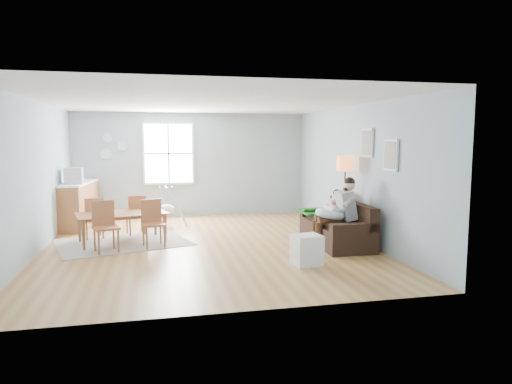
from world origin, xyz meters
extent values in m
cube|color=#A76D3B|center=(0.00, 0.00, -0.04)|extent=(8.40, 9.40, 0.08)
cube|color=silver|center=(0.00, 0.00, 3.00)|extent=(8.40, 9.40, 0.60)
cube|color=#8AA5B5|center=(0.00, 4.66, 1.35)|extent=(8.40, 0.08, 3.90)
cube|color=#8AA5B5|center=(0.00, -4.66, 1.35)|extent=(8.40, 0.08, 3.90)
cube|color=#8AA5B5|center=(4.16, 0.00, 1.35)|extent=(0.08, 9.40, 3.90)
cube|color=silver|center=(-0.60, 3.47, 1.65)|extent=(1.32, 0.06, 1.62)
cube|color=white|center=(-0.60, 3.44, 1.65)|extent=(1.20, 0.02, 1.50)
cube|color=silver|center=(-0.60, 3.43, 1.65)|extent=(1.20, 0.03, 0.04)
cube|color=silver|center=(-0.60, 3.43, 1.65)|extent=(0.04, 0.03, 1.50)
cube|color=silver|center=(2.97, -1.50, 1.75)|extent=(0.04, 0.44, 0.54)
cube|color=slate|center=(2.94, -1.50, 1.75)|extent=(0.01, 0.36, 0.46)
cube|color=silver|center=(2.97, -0.60, 1.95)|extent=(0.04, 0.44, 0.54)
cube|color=slate|center=(2.94, -0.60, 1.95)|extent=(0.01, 0.36, 0.46)
cylinder|color=#A4BBC5|center=(-2.10, 3.47, 2.05)|extent=(0.24, 0.02, 0.24)
cylinder|color=#A4BBC5|center=(-1.75, 3.47, 1.85)|extent=(0.26, 0.02, 0.26)
cylinder|color=#A4BBC5|center=(-2.15, 3.47, 1.65)|extent=(0.28, 0.02, 0.28)
cube|color=black|center=(2.45, -0.40, 0.20)|extent=(0.92, 2.04, 0.40)
cube|color=black|center=(2.79, -0.41, 0.61)|extent=(0.25, 2.02, 0.41)
cube|color=black|center=(2.42, -1.32, 0.48)|extent=(0.87, 0.22, 0.15)
cube|color=black|center=(2.48, 0.51, 0.48)|extent=(0.87, 0.22, 0.15)
cube|color=#145816|center=(2.45, 0.27, 0.52)|extent=(0.92, 0.73, 0.04)
cube|color=beige|center=(2.73, 0.11, 0.74)|extent=(0.14, 0.48, 0.47)
cube|color=#99989B|center=(2.53, -0.70, 0.79)|extent=(0.36, 0.44, 0.58)
sphere|color=#DDAD87|center=(2.59, -0.70, 1.17)|extent=(0.21, 0.21, 0.21)
sphere|color=black|center=(2.59, -0.70, 1.22)|extent=(0.20, 0.20, 0.20)
cylinder|color=#321D12|center=(2.18, -0.79, 0.52)|extent=(0.45, 0.18, 0.15)
cylinder|color=#321D12|center=(2.19, -0.57, 0.52)|extent=(0.45, 0.18, 0.15)
cylinder|color=#321D12|center=(1.96, -0.77, 0.25)|extent=(0.13, 0.13, 0.50)
cylinder|color=#321D12|center=(1.98, -0.56, 0.25)|extent=(0.13, 0.13, 0.50)
cube|color=black|center=(1.89, -0.77, 0.04)|extent=(0.24, 0.11, 0.08)
cube|color=black|center=(1.90, -0.56, 0.04)|extent=(0.24, 0.11, 0.08)
torus|color=#A1BACA|center=(2.22, -0.69, 0.64)|extent=(0.58, 0.57, 0.23)
cylinder|color=white|center=(2.22, -0.69, 0.71)|extent=(0.19, 0.31, 0.13)
sphere|color=#DDAD87|center=(2.20, -0.52, 0.73)|extent=(0.11, 0.11, 0.11)
cube|color=white|center=(2.51, -0.23, 0.68)|extent=(0.27, 0.29, 0.36)
sphere|color=#DDAD87|center=(2.54, -0.23, 0.93)|extent=(0.17, 0.17, 0.17)
sphere|color=black|center=(2.54, -0.23, 0.96)|extent=(0.17, 0.17, 0.17)
cylinder|color=#EA3976|center=(2.26, -0.26, 0.52)|extent=(0.31, 0.14, 0.09)
cylinder|color=#EA3976|center=(2.28, -0.12, 0.52)|extent=(0.31, 0.14, 0.09)
cylinder|color=#EA3976|center=(2.12, -0.24, 0.35)|extent=(0.08, 0.08, 0.30)
cylinder|color=#EA3976|center=(2.14, -0.10, 0.35)|extent=(0.08, 0.08, 0.30)
cylinder|color=black|center=(2.73, -0.17, 0.02)|extent=(0.30, 0.30, 0.03)
cylinder|color=black|center=(2.73, -0.17, 0.74)|extent=(0.03, 0.03, 1.49)
cylinder|color=orange|center=(2.73, -0.17, 1.54)|extent=(0.34, 0.34, 0.30)
cube|color=white|center=(1.42, -1.72, 0.24)|extent=(0.49, 0.45, 0.48)
cube|color=black|center=(1.22, -1.75, 0.24)|extent=(0.08, 0.33, 0.39)
cube|color=#A29A94|center=(-1.60, 0.56, 0.01)|extent=(2.81, 2.42, 0.01)
imported|color=brown|center=(-1.60, 0.56, 0.29)|extent=(1.84, 1.31, 0.59)
cube|color=#9C5F36|center=(-1.82, -0.21, 0.44)|extent=(0.53, 0.53, 0.04)
cube|color=#9C5F36|center=(-1.88, -0.03, 0.69)|extent=(0.39, 0.16, 0.45)
cylinder|color=#9C5F36|center=(-1.93, -0.42, 0.22)|extent=(0.04, 0.04, 0.44)
cylinder|color=#9C5F36|center=(-1.61, -0.31, 0.22)|extent=(0.04, 0.04, 0.44)
cylinder|color=#9C5F36|center=(-2.04, -0.10, 0.22)|extent=(0.04, 0.04, 0.44)
cylinder|color=#9C5F36|center=(-1.72, 0.01, 0.22)|extent=(0.04, 0.04, 0.44)
cube|color=#9C5F36|center=(-1.00, 0.04, 0.43)|extent=(0.48, 0.48, 0.04)
cube|color=#9C5F36|center=(-1.04, 0.21, 0.67)|extent=(0.38, 0.12, 0.44)
cylinder|color=#9C5F36|center=(-1.12, -0.16, 0.22)|extent=(0.04, 0.04, 0.43)
cylinder|color=#9C5F36|center=(-0.80, -0.09, 0.22)|extent=(0.04, 0.04, 0.43)
cylinder|color=#9C5F36|center=(-1.19, 0.16, 0.22)|extent=(0.04, 0.04, 0.43)
cylinder|color=#9C5F36|center=(-0.87, 0.23, 0.22)|extent=(0.04, 0.04, 0.43)
cube|color=#9C5F36|center=(-2.20, 1.08, 0.41)|extent=(0.48, 0.48, 0.04)
cube|color=#9C5F36|center=(-2.15, 0.91, 0.64)|extent=(0.36, 0.14, 0.42)
cylinder|color=#9C5F36|center=(-2.10, 1.27, 0.21)|extent=(0.04, 0.04, 0.41)
cylinder|color=#9C5F36|center=(-2.40, 1.18, 0.21)|extent=(0.04, 0.04, 0.41)
cylinder|color=#9C5F36|center=(-2.01, 0.98, 0.21)|extent=(0.04, 0.04, 0.41)
cylinder|color=#9C5F36|center=(-2.31, 0.89, 0.21)|extent=(0.04, 0.04, 0.41)
cube|color=#9C5F36|center=(-1.38, 1.32, 0.41)|extent=(0.47, 0.47, 0.04)
cube|color=#9C5F36|center=(-1.33, 1.15, 0.64)|extent=(0.36, 0.13, 0.42)
cylinder|color=#9C5F36|center=(-1.26, 1.51, 0.21)|extent=(0.04, 0.04, 0.41)
cylinder|color=#9C5F36|center=(-1.56, 1.43, 0.21)|extent=(0.04, 0.04, 0.41)
cylinder|color=#9C5F36|center=(-1.19, 1.21, 0.21)|extent=(0.04, 0.04, 0.41)
cylinder|color=#9C5F36|center=(-1.49, 1.13, 0.21)|extent=(0.04, 0.04, 0.41)
cube|color=brown|center=(-2.70, 2.50, 0.50)|extent=(0.69, 1.86, 1.01)
cube|color=white|center=(-2.70, 2.50, 1.02)|extent=(0.73, 1.90, 0.04)
cube|color=#B1B1B6|center=(-2.72, 2.15, 1.21)|extent=(0.38, 0.36, 0.35)
cube|color=black|center=(-2.89, 2.14, 1.21)|extent=(0.03, 0.29, 0.25)
cylinder|color=#B1B1B6|center=(-0.71, 2.21, 0.90)|extent=(0.05, 0.51, 0.04)
ellipsoid|color=silver|center=(-0.71, 2.21, 0.39)|extent=(0.37, 0.37, 0.22)
cylinder|color=#B1B1B6|center=(-0.71, 2.21, 0.64)|extent=(0.01, 0.01, 0.41)
cylinder|color=#B1B1B6|center=(-0.98, 1.92, 0.46)|extent=(0.31, 0.34, 0.89)
cylinder|color=#B1B1B6|center=(-0.41, 1.93, 0.46)|extent=(0.32, 0.32, 0.89)
cylinder|color=#B1B1B6|center=(-1.00, 2.49, 0.46)|extent=(0.32, 0.32, 0.89)
cylinder|color=#B1B1B6|center=(-0.43, 2.51, 0.46)|extent=(0.31, 0.34, 0.89)
camera|label=1|loc=(-0.93, -8.57, 2.01)|focal=32.00mm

